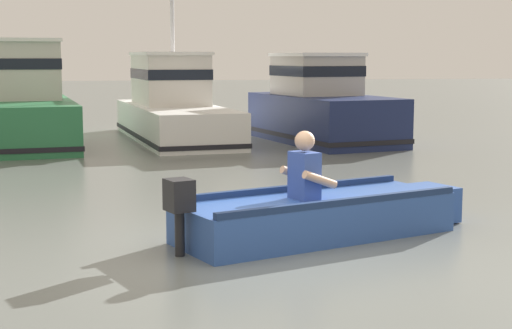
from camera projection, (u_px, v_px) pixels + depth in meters
The scene contains 5 objects.
ground_plane at pixel (279, 259), 7.81m from camera, with size 120.00×120.00×0.00m, color slate.
rowboat_with_person at pixel (320, 214), 8.75m from camera, with size 3.63×2.10×1.19m.
moored_boat_green at pixel (24, 105), 18.07m from camera, with size 2.80×6.05×2.39m.
moored_boat_white at pixel (173, 107), 19.11m from camera, with size 2.71×6.41×4.31m.
moored_boat_navy at pixel (322, 108), 18.49m from camera, with size 2.94×4.79×2.07m.
Camera 1 is at (-1.62, -7.44, 1.98)m, focal length 55.41 mm.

